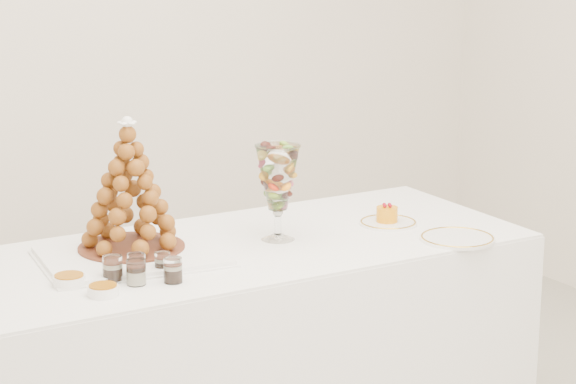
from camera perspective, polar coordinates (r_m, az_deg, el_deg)
buffet_table at (r=3.72m, az=-2.92°, el=-8.31°), size 1.97×0.82×0.74m
lace_tray at (r=3.50m, az=-7.93°, el=-3.27°), size 0.58×0.46×0.02m
macaron_vase at (r=3.63m, az=-0.53°, el=0.68°), size 0.14×0.14×0.31m
cake_plate at (r=3.87m, az=5.11°, el=-1.58°), size 0.20×0.20×0.01m
spare_plate at (r=3.71m, az=8.59°, el=-2.35°), size 0.25×0.25×0.01m
verrine_a at (r=3.29m, az=-8.90°, el=-3.88°), size 0.07×0.07×0.08m
verrine_b at (r=3.31m, az=-7.70°, el=-3.75°), size 0.06×0.06×0.07m
verrine_c at (r=3.35m, az=-6.40°, el=-3.58°), size 0.06×0.06×0.06m
verrine_d at (r=3.26m, az=-7.72°, el=-4.05°), size 0.06×0.06×0.08m
verrine_e at (r=3.26m, az=-5.87°, el=-3.97°), size 0.07×0.07×0.07m
ramekin_back at (r=3.29m, az=-11.05°, el=-4.44°), size 0.09×0.09×0.03m
ramekin_front at (r=3.19m, az=-9.37°, el=-4.97°), size 0.09×0.09×0.03m
croquembouche at (r=3.50m, az=-8.06°, el=0.35°), size 0.33×0.33×0.42m
mousse_cake at (r=3.86m, az=5.05°, el=-1.12°), size 0.07×0.07×0.06m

